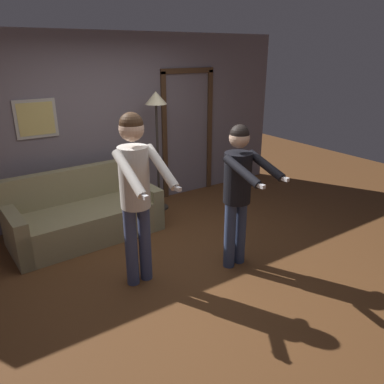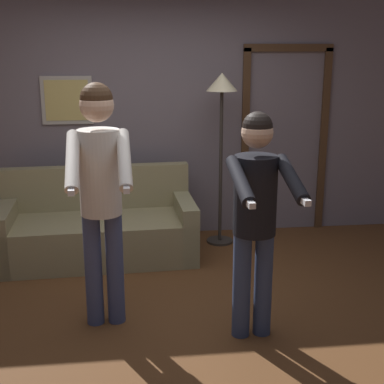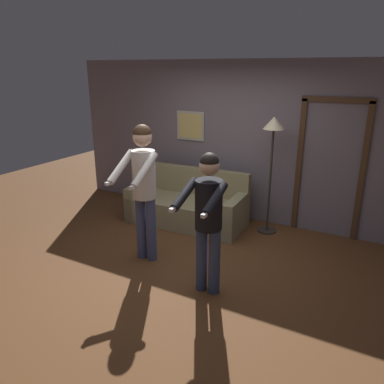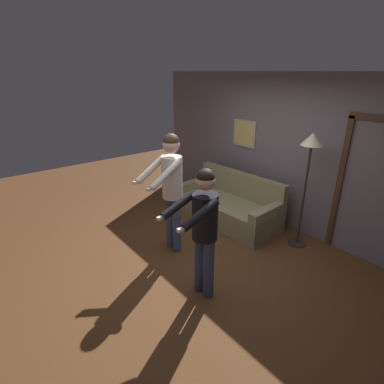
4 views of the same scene
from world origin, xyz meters
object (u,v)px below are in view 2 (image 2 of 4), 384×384
couch (98,231)px  person_standing_left (100,182)px  person_standing_right (256,207)px  torchiere_lamp (222,105)px

couch → person_standing_left: person_standing_left is taller
couch → person_standing_left: (0.13, -1.37, 0.84)m
couch → person_standing_right: bearing=-54.5°
torchiere_lamp → person_standing_left: size_ratio=0.99×
torchiere_lamp → person_standing_right: torchiere_lamp is taller
torchiere_lamp → person_standing_right: bearing=-92.6°
torchiere_lamp → couch: bearing=-167.6°
torchiere_lamp → person_standing_right: 2.02m
couch → torchiere_lamp: (1.28, 0.28, 1.20)m
couch → torchiere_lamp: torchiere_lamp is taller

